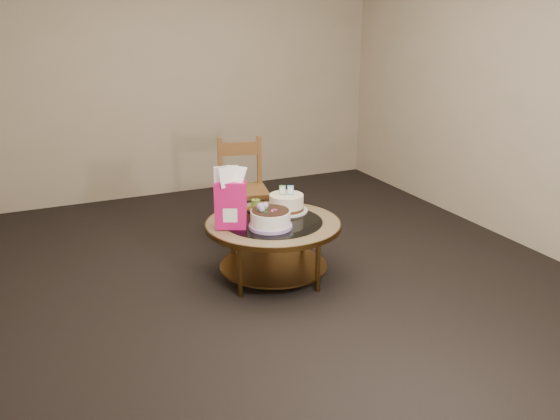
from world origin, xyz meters
name	(u,v)px	position (x,y,z in m)	size (l,w,h in m)	color
ground	(273,277)	(0.00, 0.00, 0.00)	(5.00, 5.00, 0.00)	black
room_walls	(273,74)	(0.00, 0.00, 1.54)	(4.52, 5.02, 2.61)	tan
coffee_table	(273,231)	(0.00, 0.00, 0.38)	(1.02, 1.02, 0.46)	brown
decorated_cake	(270,220)	(-0.08, -0.12, 0.52)	(0.32, 0.32, 0.18)	#AE8FCA
cream_cake	(286,203)	(0.19, 0.17, 0.52)	(0.33, 0.33, 0.21)	white
gift_bag	(230,198)	(-0.33, 0.01, 0.68)	(0.26, 0.23, 0.45)	#DB146E
pillar_candle	(256,207)	(-0.02, 0.28, 0.49)	(0.14, 0.14, 0.10)	#DFB65B
dining_chair	(243,189)	(0.11, 0.90, 0.45)	(0.49, 0.49, 0.89)	brown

